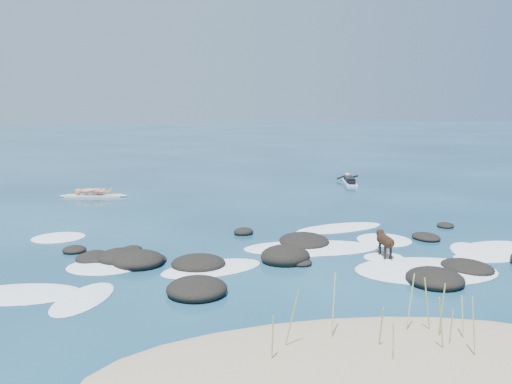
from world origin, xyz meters
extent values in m
plane|color=#0A2642|center=(0.00, 0.00, 0.00)|extent=(160.00, 160.00, 0.00)
ellipsoid|color=#9E8966|center=(0.00, -8.20, 0.00)|extent=(9.00, 4.40, 0.60)
cylinder|color=#89AE54|center=(1.30, -8.13, 0.66)|extent=(0.24, 0.17, 1.07)
cylinder|color=#89AE54|center=(1.47, -7.30, 0.68)|extent=(0.23, 0.12, 1.11)
cylinder|color=#89AE54|center=(1.19, -7.21, 0.69)|extent=(0.19, 0.11, 1.13)
cylinder|color=#89AE54|center=(1.56, -7.95, 0.50)|extent=(0.05, 0.09, 0.77)
cylinder|color=#89AE54|center=(1.56, -7.64, 0.68)|extent=(0.04, 0.19, 1.12)
cylinder|color=#89AE54|center=(1.93, -7.67, 0.55)|extent=(0.05, 0.21, 0.84)
cylinder|color=#89AE54|center=(-1.43, -7.99, 0.56)|extent=(0.04, 0.11, 0.88)
cylinder|color=#89AE54|center=(-0.22, -7.25, 0.74)|extent=(0.16, 0.30, 1.21)
cylinder|color=#89AE54|center=(0.40, -8.33, 0.49)|extent=(0.03, 0.10, 0.75)
cylinder|color=#89AE54|center=(1.71, -8.39, 0.68)|extent=(0.14, 0.07, 1.13)
cylinder|color=#89AE54|center=(0.38, -7.88, 0.57)|extent=(0.08, 0.28, 0.87)
cylinder|color=#89AE54|center=(-1.04, -7.58, 0.69)|extent=(0.24, 0.19, 1.12)
ellipsoid|color=black|center=(4.51, -3.41, 0.08)|extent=(1.56, 1.72, 0.31)
ellipsoid|color=black|center=(6.39, 1.22, 0.05)|extent=(0.76, 0.85, 0.18)
ellipsoid|color=black|center=(-3.67, -1.51, 0.12)|extent=(1.83, 1.82, 0.48)
ellipsoid|color=black|center=(1.12, -0.20, 0.10)|extent=(1.60, 1.83, 0.39)
ellipsoid|color=black|center=(-2.52, -3.93, 0.05)|extent=(0.64, 0.70, 0.20)
ellipsoid|color=black|center=(-3.87, -0.07, 0.05)|extent=(0.74, 0.73, 0.19)
ellipsoid|color=black|center=(-2.32, -4.02, 0.12)|extent=(1.61, 1.65, 0.47)
ellipsoid|color=black|center=(0.17, -1.87, 0.14)|extent=(1.55, 1.50, 0.57)
ellipsoid|color=black|center=(-5.47, 0.06, 0.06)|extent=(0.69, 0.71, 0.24)
ellipsoid|color=black|center=(0.49, -2.17, 0.05)|extent=(0.80, 0.85, 0.21)
ellipsoid|color=black|center=(-2.14, -2.00, 0.10)|extent=(1.53, 1.47, 0.41)
ellipsoid|color=black|center=(-4.93, -0.97, 0.07)|extent=(0.88, 0.99, 0.29)
ellipsoid|color=black|center=(-3.32, -1.24, 0.05)|extent=(0.90, 1.03, 0.21)
ellipsoid|color=black|center=(4.96, -0.25, 0.06)|extent=(0.95, 1.13, 0.24)
ellipsoid|color=black|center=(-4.10, -1.18, 0.12)|extent=(1.33, 1.20, 0.48)
ellipsoid|color=black|center=(3.21, -4.24, 0.11)|extent=(1.53, 1.63, 0.45)
ellipsoid|color=black|center=(-0.46, 1.34, 0.07)|extent=(0.80, 0.76, 0.28)
ellipsoid|color=black|center=(-4.78, -0.89, 0.08)|extent=(1.13, 1.27, 0.31)
ellipsoid|color=white|center=(-4.76, -3.94, 0.01)|extent=(1.73, 2.42, 0.12)
ellipsoid|color=white|center=(3.45, -3.30, 0.01)|extent=(3.87, 2.82, 0.12)
ellipsoid|color=white|center=(1.20, -0.71, 0.01)|extent=(4.07, 2.07, 0.12)
ellipsoid|color=white|center=(5.52, -1.87, 0.01)|extent=(1.59, 2.31, 0.12)
ellipsoid|color=white|center=(0.98, -1.11, 0.01)|extent=(2.70, 1.65, 0.12)
ellipsoid|color=white|center=(2.79, 1.59, 0.01)|extent=(3.44, 2.05, 0.12)
ellipsoid|color=white|center=(-4.51, -1.54, 0.01)|extent=(1.98, 1.62, 0.12)
ellipsoid|color=white|center=(-6.18, 1.83, 0.01)|extent=(1.99, 1.85, 0.12)
ellipsoid|color=white|center=(6.31, -1.59, 0.01)|extent=(2.75, 1.98, 0.12)
ellipsoid|color=white|center=(5.85, -2.42, 0.01)|extent=(2.40, 1.23, 0.12)
ellipsoid|color=white|center=(3.63, -0.19, 0.01)|extent=(2.01, 2.08, 0.12)
ellipsoid|color=white|center=(-6.17, -3.40, 0.01)|extent=(2.83, 1.71, 0.12)
ellipsoid|color=white|center=(-1.81, -2.20, 0.01)|extent=(3.01, 2.19, 0.12)
ellipsoid|color=white|center=(6.17, -1.83, 0.01)|extent=(1.99, 1.43, 0.12)
ellipsoid|color=white|center=(2.87, -1.98, 0.01)|extent=(1.10, 0.90, 0.12)
cube|color=beige|center=(-5.90, 9.29, 0.05)|extent=(2.48, 0.85, 0.08)
ellipsoid|color=beige|center=(-4.69, 9.12, 0.05)|extent=(0.52, 0.34, 0.09)
ellipsoid|color=beige|center=(-7.10, 9.47, 0.05)|extent=(0.52, 0.34, 0.09)
imported|color=tan|center=(-5.90, 9.29, 0.88)|extent=(0.46, 0.63, 1.58)
cube|color=white|center=(6.45, 11.13, 0.05)|extent=(0.96, 2.32, 0.08)
ellipsoid|color=white|center=(6.67, 12.24, 0.05)|extent=(0.37, 0.54, 0.08)
cube|color=black|center=(6.45, 11.13, 0.21)|extent=(0.68, 1.44, 0.23)
sphere|color=tan|center=(6.61, 11.92, 0.33)|extent=(0.28, 0.28, 0.24)
cylinder|color=black|center=(6.36, 12.13, 0.20)|extent=(0.57, 0.20, 0.26)
cylinder|color=black|center=(6.92, 12.01, 0.20)|extent=(0.52, 0.40, 0.26)
cube|color=black|center=(6.29, 10.38, 0.16)|extent=(0.46, 0.62, 0.14)
cylinder|color=black|center=(2.87, -2.08, 0.50)|extent=(0.31, 0.60, 0.28)
sphere|color=black|center=(2.88, -1.82, 0.50)|extent=(0.31, 0.31, 0.30)
sphere|color=black|center=(2.86, -2.35, 0.50)|extent=(0.28, 0.28, 0.27)
sphere|color=black|center=(2.89, -1.65, 0.60)|extent=(0.22, 0.22, 0.21)
cone|color=black|center=(2.89, -1.52, 0.59)|extent=(0.12, 0.14, 0.11)
cone|color=black|center=(2.83, -1.65, 0.69)|extent=(0.10, 0.07, 0.10)
cone|color=black|center=(2.94, -1.66, 0.69)|extent=(0.10, 0.07, 0.10)
cylinder|color=black|center=(2.80, -1.88, 0.19)|extent=(0.07, 0.07, 0.39)
cylinder|color=black|center=(2.95, -1.88, 0.19)|extent=(0.07, 0.07, 0.39)
cylinder|color=black|center=(2.79, -2.28, 0.19)|extent=(0.07, 0.07, 0.39)
cylinder|color=black|center=(2.94, -2.29, 0.19)|extent=(0.07, 0.07, 0.39)
cylinder|color=black|center=(2.86, -2.48, 0.55)|extent=(0.06, 0.28, 0.17)
camera|label=1|loc=(-3.10, -16.11, 4.29)|focal=40.00mm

